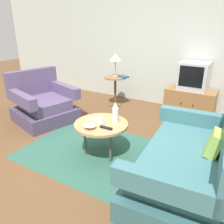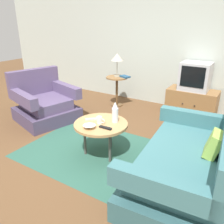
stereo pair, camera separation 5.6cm
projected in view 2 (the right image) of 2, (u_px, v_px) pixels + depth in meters
The scene contains 16 objects.
ground_plane at pixel (95, 152), 3.28m from camera, with size 16.00×16.00×0.00m, color brown.
back_wall at pixel (164, 40), 4.74m from camera, with size 9.00×0.12×2.70m, color #B2BCB2.
area_rug at pixel (101, 154), 3.25m from camera, with size 2.19×1.52×0.00m, color #2D5B4C.
armchair at pixel (45, 104), 4.27m from camera, with size 1.17×1.19×0.90m.
couch at pixel (188, 165), 2.52m from camera, with size 1.09×1.76×0.85m.
coffee_table at pixel (101, 126), 3.09m from camera, with size 0.72×0.72×0.47m.
side_table at pixel (117, 85), 4.90m from camera, with size 0.46×0.46×0.64m.
tv_stand at pixel (192, 102), 4.51m from camera, with size 0.92×0.50×0.50m.
television at pixel (195, 76), 4.32m from camera, with size 0.53×0.46×0.52m.
table_lamp at pixel (117, 58), 4.70m from camera, with size 0.25×0.25×0.48m.
vase at pixel (115, 112), 3.05m from camera, with size 0.08×0.08×0.29m.
mug at pixel (100, 120), 3.04m from camera, with size 0.12×0.07×0.10m.
bowl at pixel (89, 127), 2.92m from camera, with size 0.16×0.16×0.04m.
tv_remote_dark at pixel (105, 128), 2.92m from camera, with size 0.17×0.05×0.02m.
tv_remote_silver at pixel (91, 119), 3.17m from camera, with size 0.15×0.13×0.02m.
book at pixel (125, 77), 4.79m from camera, with size 0.25×0.21×0.03m.
Camera 2 is at (1.70, -2.28, 1.75)m, focal length 37.08 mm.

